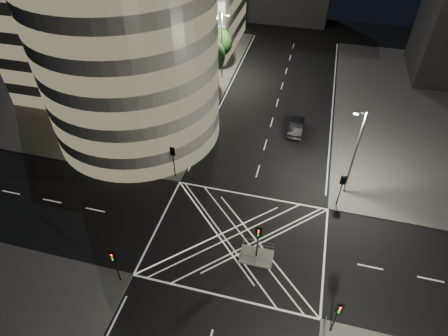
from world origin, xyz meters
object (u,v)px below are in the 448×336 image
(traffic_signal_fl, at_px, (173,156))
(traffic_signal_nl, at_px, (114,261))
(street_lamp_right_far, at_px, (355,152))
(traffic_signal_fr, at_px, (342,185))
(sedan, at_px, (296,126))
(traffic_signal_island, at_px, (258,237))
(street_lamp_left_near, at_px, (182,109))
(street_lamp_left_far, at_px, (222,44))
(traffic_signal_nr, at_px, (338,313))
(central_island, at_px, (256,256))

(traffic_signal_fl, height_order, traffic_signal_nl, same)
(traffic_signal_nl, xyz_separation_m, street_lamp_right_far, (18.24, 15.80, 2.63))
(traffic_signal_fr, bearing_deg, sedan, 114.85)
(traffic_signal_nl, height_order, traffic_signal_island, same)
(traffic_signal_island, relative_size, street_lamp_left_near, 0.40)
(traffic_signal_island, distance_m, street_lamp_left_far, 33.61)
(traffic_signal_fl, bearing_deg, traffic_signal_nr, -37.69)
(traffic_signal_fl, xyz_separation_m, street_lamp_left_near, (-0.64, 5.20, 2.63))
(traffic_signal_island, bearing_deg, street_lamp_right_far, 54.70)
(traffic_signal_nl, height_order, sedan, traffic_signal_nl)
(traffic_signal_nl, distance_m, traffic_signal_nr, 17.60)
(traffic_signal_island, height_order, street_lamp_right_far, street_lamp_right_far)
(street_lamp_left_far, bearing_deg, street_lamp_right_far, -48.06)
(traffic_signal_nl, bearing_deg, street_lamp_left_near, 91.94)
(central_island, bearing_deg, sedan, 86.33)
(traffic_signal_fl, distance_m, street_lamp_left_far, 23.36)
(street_lamp_left_near, bearing_deg, traffic_signal_fl, -83.03)
(traffic_signal_nr, distance_m, street_lamp_left_far, 41.15)
(traffic_signal_fl, height_order, street_lamp_left_far, street_lamp_left_far)
(traffic_signal_nr, distance_m, traffic_signal_island, 8.62)
(traffic_signal_island, xyz_separation_m, street_lamp_left_near, (-11.44, 13.50, 2.63))
(traffic_signal_nl, height_order, traffic_signal_nr, same)
(traffic_signal_island, xyz_separation_m, street_lamp_left_far, (-11.44, 31.50, 2.63))
(street_lamp_left_near, bearing_deg, traffic_signal_fr, -15.92)
(street_lamp_right_far, xyz_separation_m, sedan, (-6.14, 9.68, -4.72))
(traffic_signal_fr, xyz_separation_m, street_lamp_left_far, (-18.24, 23.20, 2.63))
(central_island, relative_size, traffic_signal_fr, 0.75)
(street_lamp_left_far, relative_size, street_lamp_right_far, 1.00)
(traffic_signal_fr, height_order, traffic_signal_nr, same)
(traffic_signal_fl, relative_size, traffic_signal_nl, 1.00)
(central_island, bearing_deg, traffic_signal_island, 0.00)
(street_lamp_right_far, bearing_deg, traffic_signal_island, -125.30)
(street_lamp_left_near, bearing_deg, sedan, 27.71)
(traffic_signal_fl, height_order, sedan, traffic_signal_fl)
(traffic_signal_fl, distance_m, sedan, 17.09)
(traffic_signal_fl, bearing_deg, street_lamp_right_far, 6.88)
(sedan, bearing_deg, street_lamp_left_far, -41.34)
(central_island, bearing_deg, traffic_signal_nl, -153.86)
(traffic_signal_nr, xyz_separation_m, sedan, (-5.51, 25.48, -2.10))
(traffic_signal_fl, distance_m, traffic_signal_fr, 17.60)
(traffic_signal_nl, xyz_separation_m, traffic_signal_island, (10.80, 5.30, 0.00))
(traffic_signal_island, distance_m, street_lamp_right_far, 13.13)
(traffic_signal_fl, relative_size, traffic_signal_fr, 1.00)
(traffic_signal_fr, height_order, street_lamp_left_near, street_lamp_left_near)
(traffic_signal_nl, bearing_deg, traffic_signal_fl, 90.00)
(street_lamp_left_far, bearing_deg, street_lamp_left_near, -90.00)
(central_island, relative_size, traffic_signal_nr, 0.75)
(street_lamp_left_near, height_order, street_lamp_left_far, same)
(traffic_signal_nl, height_order, street_lamp_left_near, street_lamp_left_near)
(traffic_signal_fr, xyz_separation_m, traffic_signal_island, (-6.80, -8.30, 0.00))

